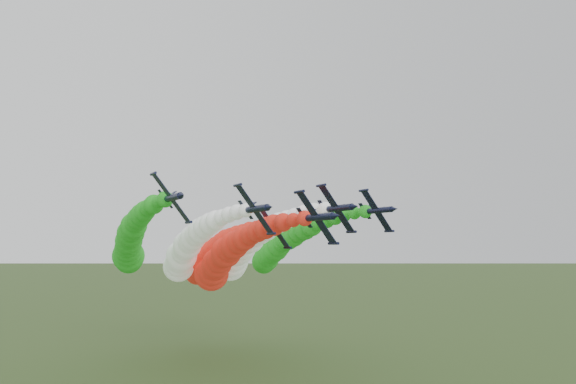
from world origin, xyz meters
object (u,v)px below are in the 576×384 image
jet_lead (223,260)px  jet_outer_left (131,244)px  jet_trail (207,259)px  jet_inner_right (242,252)px  jet_inner_left (186,252)px  jet_outer_right (281,247)px

jet_lead → jet_outer_left: (-19.48, 16.32, 4.12)m
jet_trail → jet_inner_right: bearing=-67.4°
jet_inner_right → jet_outer_left: jet_outer_left is taller
jet_inner_left → jet_inner_right: bearing=-4.9°
jet_outer_left → jet_trail: size_ratio=1.00×
jet_outer_left → jet_outer_right: bearing=-4.5°
jet_lead → jet_inner_right: jet_inner_right is taller
jet_inner_left → jet_outer_left: size_ratio=1.01×
jet_inner_right → jet_trail: jet_inner_right is taller
jet_lead → jet_inner_left: size_ratio=1.00×
jet_inner_right → jet_outer_right: 15.36m
jet_inner_right → jet_outer_left: (-28.48, 8.10, 2.19)m
jet_outer_right → jet_trail: 21.74m
jet_outer_left → jet_inner_left: bearing=-27.5°
jet_outer_left → jet_trail: 24.02m
jet_inner_left → jet_outer_right: (30.07, 3.37, 1.15)m
jet_outer_right → jet_inner_left: bearing=-173.6°
jet_lead → jet_trail: jet_lead is taller
jet_inner_left → jet_outer_left: (-12.97, 6.77, 2.11)m
jet_trail → jet_outer_right: bearing=-22.1°
jet_outer_right → jet_inner_right: bearing=-162.1°
jet_lead → jet_inner_left: jet_inner_left is taller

